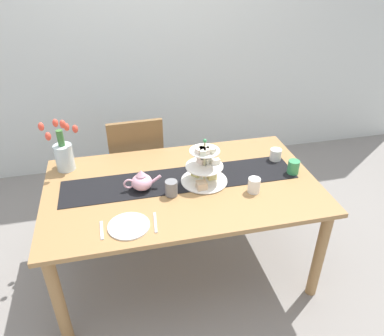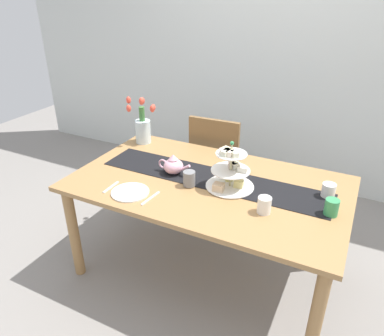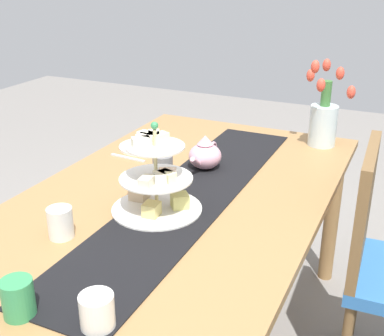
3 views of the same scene
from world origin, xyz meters
name	(u,v)px [view 3 (image 3 of 3)]	position (x,y,z in m)	size (l,w,h in m)	color
dining_table	(177,216)	(0.00, 0.00, 0.63)	(1.73, 1.01, 0.72)	#A37747
table_runner	(189,196)	(0.00, 0.05, 0.72)	(1.52, 0.30, 0.00)	black
tiered_cake_stand	(156,181)	(0.14, 0.00, 0.83)	(0.30, 0.30, 0.30)	beige
teapot	(205,155)	(-0.26, 0.00, 0.78)	(0.24, 0.13, 0.14)	#E5A8BC
tulip_vase	(324,117)	(-0.73, 0.36, 0.85)	(0.23, 0.23, 0.38)	silver
cream_jug	(97,312)	(0.71, 0.15, 0.76)	(0.08, 0.08, 0.09)	white
dinner_plate_left	(145,147)	(-0.37, -0.34, 0.73)	(0.23, 0.23, 0.01)	white
fork_left	(161,137)	(-0.51, -0.34, 0.73)	(0.02, 0.15, 0.01)	silver
knife_left	(128,158)	(-0.22, -0.34, 0.73)	(0.01, 0.17, 0.01)	silver
mug_grey	(163,167)	(-0.09, -0.10, 0.77)	(0.08, 0.08, 0.10)	slate
mug_white_text	(60,223)	(0.41, -0.18, 0.77)	(0.08, 0.08, 0.10)	white
mug_orange	(18,298)	(0.75, -0.04, 0.77)	(0.08, 0.08, 0.10)	#389356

